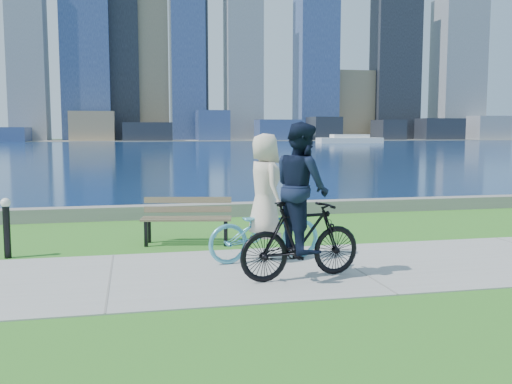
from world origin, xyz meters
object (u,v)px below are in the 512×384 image
Objects in this scene: park_bench at (187,216)px; cyclist_woman at (265,214)px; cyclist_man at (301,214)px; bollard_lamp at (6,224)px.

cyclist_woman reaches higher than park_bench.
cyclist_woman is 1.35m from cyclist_man.
cyclist_man is (1.46, -3.25, 0.46)m from park_bench.
bollard_lamp is 0.49× the size of cyclist_woman.
park_bench is 2.29m from cyclist_woman.
park_bench is at bearing 22.07° from cyclist_woman.
park_bench is 0.78× the size of cyclist_man.
park_bench is 0.85× the size of cyclist_woman.
park_bench is 3.40m from bollard_lamp.
cyclist_man reaches higher than bollard_lamp.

